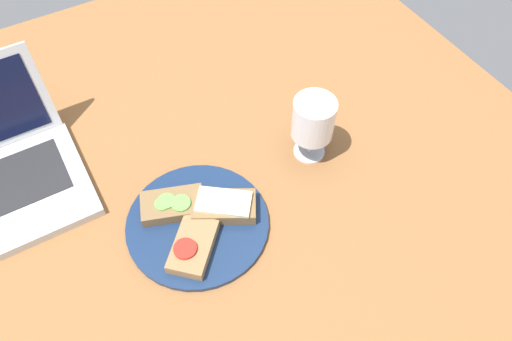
# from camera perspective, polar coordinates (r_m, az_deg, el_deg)

# --- Properties ---
(wooden_table) EXTENTS (1.40, 1.40, 0.03)m
(wooden_table) POSITION_cam_1_polar(r_m,az_deg,el_deg) (0.95, -5.04, -3.52)
(wooden_table) COLOR brown
(wooden_table) RESTS_ON ground
(plate) EXTENTS (0.26, 0.26, 0.01)m
(plate) POSITION_cam_1_polar(r_m,az_deg,el_deg) (0.91, -6.69, -6.05)
(plate) COLOR navy
(plate) RESTS_ON wooden_table
(sandwich_with_cucumber) EXTENTS (0.13, 0.10, 0.03)m
(sandwich_with_cucumber) POSITION_cam_1_polar(r_m,az_deg,el_deg) (0.91, -9.51, -3.89)
(sandwich_with_cucumber) COLOR brown
(sandwich_with_cucumber) RESTS_ON plate
(sandwich_with_tomato) EXTENTS (0.12, 0.12, 0.03)m
(sandwich_with_tomato) POSITION_cam_1_polar(r_m,az_deg,el_deg) (0.87, -7.24, -8.60)
(sandwich_with_tomato) COLOR #937047
(sandwich_with_tomato) RESTS_ON plate
(sandwich_with_cheese) EXTENTS (0.13, 0.11, 0.03)m
(sandwich_with_cheese) POSITION_cam_1_polar(r_m,az_deg,el_deg) (0.90, -3.67, -4.05)
(sandwich_with_cheese) COLOR brown
(sandwich_with_cheese) RESTS_ON plate
(wine_glass) EXTENTS (0.08, 0.08, 0.14)m
(wine_glass) POSITION_cam_1_polar(r_m,az_deg,el_deg) (0.94, 6.47, 5.72)
(wine_glass) COLOR white
(wine_glass) RESTS_ON wooden_table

